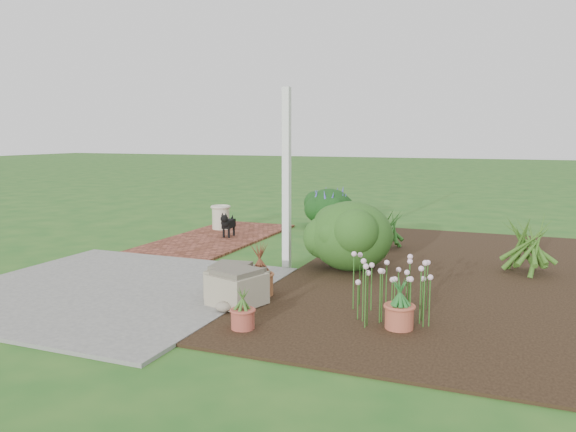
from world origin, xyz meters
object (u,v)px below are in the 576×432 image
at_px(cream_ceramic_urn, 221,218).
at_px(evergreen_shrub, 351,234).
at_px(stone_trough_near, 237,289).
at_px(black_dog, 228,223).

distance_m(cream_ceramic_urn, evergreen_shrub, 3.90).
distance_m(stone_trough_near, black_dog, 4.09).
xyz_separation_m(stone_trough_near, cream_ceramic_urn, (-2.55, 4.29, 0.05)).
distance_m(black_dog, evergreen_shrub, 3.06).
bearing_deg(evergreen_shrub, stone_trough_near, -107.89).
bearing_deg(stone_trough_near, cream_ceramic_urn, 120.70).
height_order(stone_trough_near, evergreen_shrub, evergreen_shrub).
distance_m(stone_trough_near, evergreen_shrub, 2.24).
bearing_deg(stone_trough_near, black_dog, 119.37).
distance_m(stone_trough_near, cream_ceramic_urn, 4.99).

